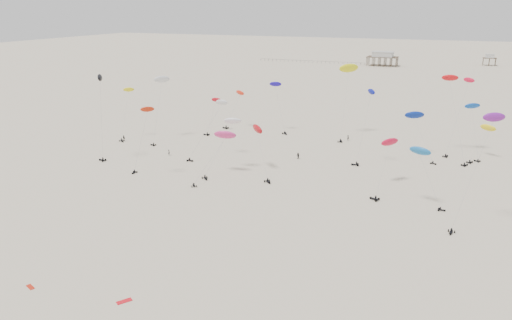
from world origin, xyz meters
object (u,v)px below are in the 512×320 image
at_px(pavilion_main, 382,60).
at_px(rig_0, 483,146).
at_px(spectator_0, 169,155).
at_px(pavilion_small, 489,61).
at_px(rig_4, 279,100).
at_px(rig_9, 473,113).

xyz_separation_m(pavilion_main, rig_0, (56.70, -264.07, 11.61)).
relative_size(pavilion_main, spectator_0, 10.92).
bearing_deg(pavilion_small, pavilion_main, -156.80).
bearing_deg(pavilion_main, rig_4, -91.07).
xyz_separation_m(rig_4, rig_9, (59.91, -1.52, 0.45)).
height_order(rig_0, spectator_0, rig_0).
bearing_deg(pavilion_main, spectator_0, -95.38).
relative_size(pavilion_small, rig_4, 0.53).
bearing_deg(pavilion_small, rig_0, -92.59).
height_order(rig_9, spectator_0, rig_9).
height_order(pavilion_main, rig_9, rig_9).
xyz_separation_m(pavilion_small, rig_0, (-13.30, -294.07, 12.35)).
height_order(rig_4, rig_9, rig_4).
distance_m(pavilion_main, pavilion_small, 76.16).
relative_size(pavilion_small, rig_9, 0.52).
bearing_deg(rig_0, rig_4, -34.12).
xyz_separation_m(pavilion_main, spectator_0, (-23.18, -246.16, -4.22)).
distance_m(rig_4, spectator_0, 44.44).
xyz_separation_m(rig_4, spectator_0, (-19.30, -38.56, -10.75)).
relative_size(pavilion_main, rig_9, 1.21).
height_order(pavilion_small, rig_4, rig_4).
height_order(pavilion_main, rig_0, rig_0).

